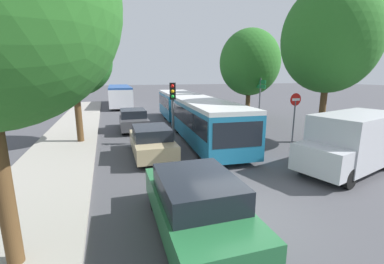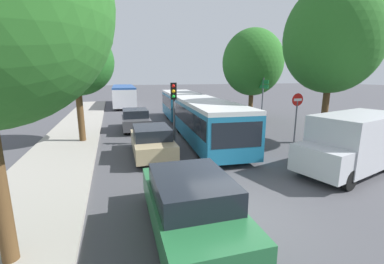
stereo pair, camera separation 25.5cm
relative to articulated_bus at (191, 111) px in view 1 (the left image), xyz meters
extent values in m
plane|color=#47474C|center=(-2.02, -10.99, -1.39)|extent=(200.00, 200.00, 0.00)
cube|color=#9E998E|center=(-7.80, 3.09, -1.32)|extent=(3.20, 38.17, 0.14)
cube|color=teal|center=(-0.28, -3.48, -0.15)|extent=(3.15, 9.20, 1.95)
cube|color=black|center=(-0.28, -3.48, 0.20)|extent=(3.14, 8.84, 0.86)
cube|color=silver|center=(-0.28, -3.48, 0.92)|extent=(3.15, 9.20, 0.19)
cube|color=teal|center=(0.41, 5.05, -0.15)|extent=(2.92, 6.36, 1.95)
cube|color=black|center=(0.41, 5.05, 0.20)|extent=(2.92, 6.11, 0.86)
cube|color=silver|center=(0.41, 5.05, 0.92)|extent=(2.92, 6.36, 0.19)
cylinder|color=black|center=(0.12, 1.49, -0.15)|extent=(1.86, 1.09, 1.79)
cube|color=black|center=(-0.64, -7.95, 0.08)|extent=(2.13, 0.27, 1.05)
cylinder|color=black|center=(0.50, -6.45, -0.91)|extent=(0.36, 0.97, 0.95)
cylinder|color=black|center=(-1.53, -6.28, -0.91)|extent=(0.36, 0.97, 0.95)
cylinder|color=black|center=(0.97, -0.68, -0.91)|extent=(0.36, 0.97, 0.95)
cylinder|color=black|center=(-1.06, -0.52, -0.91)|extent=(0.36, 0.97, 0.95)
cylinder|color=black|center=(1.42, 4.97, -0.91)|extent=(0.36, 0.97, 0.95)
cylinder|color=black|center=(-0.61, 5.13, -0.91)|extent=(0.36, 0.97, 0.95)
cube|color=silver|center=(-3.84, 17.18, -0.11)|extent=(2.88, 11.56, 2.00)
cube|color=black|center=(-3.84, 17.18, 0.25)|extent=(2.88, 10.99, 0.84)
cube|color=#234C93|center=(-3.84, 17.18, 0.99)|extent=(2.88, 11.56, 0.20)
cylinder|color=black|center=(-4.80, 21.00, -0.89)|extent=(0.33, 1.01, 1.00)
cylinder|color=black|center=(-2.66, 20.94, -0.89)|extent=(0.33, 1.01, 1.00)
cylinder|color=black|center=(-5.01, 13.76, -0.89)|extent=(0.33, 1.01, 1.00)
cylinder|color=black|center=(-2.87, 13.70, -0.89)|extent=(0.33, 1.01, 1.00)
cube|color=#236638|center=(-3.64, -11.47, -0.76)|extent=(1.95, 4.41, 0.71)
cube|color=black|center=(-3.64, -11.58, -0.14)|extent=(1.76, 2.33, 0.54)
cylinder|color=black|center=(-4.39, -10.05, -1.05)|extent=(0.24, 0.67, 0.67)
cylinder|color=black|center=(-2.83, -10.09, -1.05)|extent=(0.24, 0.67, 0.67)
cylinder|color=black|center=(-2.90, -12.89, -1.05)|extent=(0.24, 0.67, 0.67)
cube|color=tan|center=(-3.61, -5.02, -0.79)|extent=(1.86, 4.20, 0.67)
cube|color=black|center=(-3.61, -5.12, -0.20)|extent=(1.67, 2.22, 0.52)
cylinder|color=black|center=(-4.32, -3.68, -1.07)|extent=(0.23, 0.64, 0.63)
cylinder|color=black|center=(-2.84, -3.71, -1.07)|extent=(0.23, 0.64, 0.63)
cylinder|color=black|center=(-4.38, -6.34, -1.07)|extent=(0.23, 0.64, 0.63)
cylinder|color=black|center=(-2.90, -6.37, -1.07)|extent=(0.23, 0.64, 0.63)
cube|color=#47474C|center=(-3.81, 1.39, -0.78)|extent=(1.90, 4.29, 0.69)
cube|color=black|center=(-3.81, 1.29, -0.17)|extent=(1.71, 2.27, 0.53)
cylinder|color=black|center=(-4.53, 2.77, -1.06)|extent=(0.24, 0.65, 0.65)
cylinder|color=black|center=(-3.02, 2.73, -1.06)|extent=(0.24, 0.65, 0.65)
cylinder|color=black|center=(-4.60, 0.04, -1.06)|extent=(0.24, 0.65, 0.65)
cylinder|color=black|center=(-3.08, 0.01, -1.06)|extent=(0.24, 0.65, 0.65)
cube|color=#B7BABF|center=(3.93, -9.38, -0.08)|extent=(4.48, 3.01, 2.00)
cube|color=#B7BABF|center=(1.52, -10.04, -0.55)|extent=(1.37, 2.07, 1.00)
cylinder|color=black|center=(2.13, -10.74, -1.03)|extent=(0.76, 0.42, 0.72)
cylinder|color=black|center=(1.69, -9.12, -1.03)|extent=(0.76, 0.42, 0.72)
cylinder|color=black|center=(4.87, -8.26, -1.03)|extent=(0.76, 0.42, 0.72)
cylinder|color=#56595E|center=(-2.07, -3.17, 0.31)|extent=(0.12, 0.12, 3.40)
cube|color=black|center=(-2.07, -3.17, 1.56)|extent=(0.38, 0.33, 0.90)
sphere|color=red|center=(-2.12, -3.31, 1.84)|extent=(0.18, 0.18, 0.18)
sphere|color=#EAAD14|center=(-2.12, -3.31, 1.56)|extent=(0.18, 0.18, 0.18)
sphere|color=green|center=(-2.12, -3.31, 1.28)|extent=(0.18, 0.18, 0.18)
cylinder|color=#56595E|center=(4.51, -5.04, -0.19)|extent=(0.08, 0.08, 2.40)
cylinder|color=red|center=(4.51, -5.04, 1.08)|extent=(0.70, 0.03, 0.70)
cube|color=white|center=(4.51, -5.06, 1.08)|extent=(0.50, 0.04, 0.14)
cylinder|color=#56595E|center=(5.70, 0.32, 0.41)|extent=(0.10, 0.10, 3.60)
cube|color=#197A38|center=(5.70, 0.32, 1.91)|extent=(0.11, 1.40, 0.28)
cube|color=#197A38|center=(5.70, 0.32, 1.57)|extent=(0.11, 1.40, 0.28)
cylinder|color=#51381E|center=(-7.44, -11.47, 0.30)|extent=(0.31, 0.31, 3.36)
cylinder|color=#51381E|center=(-7.03, -1.42, 0.18)|extent=(0.35, 0.35, 3.14)
ellipsoid|color=#1E561E|center=(-7.03, -1.42, 3.13)|extent=(4.02, 4.02, 3.68)
ellipsoid|color=#1E561E|center=(-7.38, -1.81, 2.58)|extent=(2.41, 2.41, 2.02)
cylinder|color=#51381E|center=(6.04, -5.47, 0.39)|extent=(0.35, 0.35, 3.55)
ellipsoid|color=#286623|center=(6.04, -5.47, 4.33)|extent=(5.05, 5.05, 5.77)
ellipsoid|color=#286623|center=(6.16, -5.64, 3.47)|extent=(3.03, 3.03, 3.17)
cylinder|color=#51381E|center=(6.00, 2.55, 0.01)|extent=(0.38, 0.38, 2.80)
ellipsoid|color=#286623|center=(6.00, 2.55, 3.44)|extent=(4.97, 4.97, 5.42)
ellipsoid|color=#1E561E|center=(6.50, 2.88, 2.63)|extent=(2.98, 2.98, 2.98)
camera|label=1|loc=(-5.52, -16.80, 2.40)|focal=24.00mm
camera|label=2|loc=(-5.28, -16.87, 2.40)|focal=24.00mm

